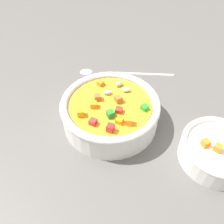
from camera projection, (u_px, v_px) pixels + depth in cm
name	position (u px, v px, depth cm)	size (l,w,h in cm)	color
ground_plane	(112.00, 124.00, 52.35)	(140.00, 140.00, 2.00)	#565451
soup_bowl_main	(112.00, 111.00, 49.34)	(19.77, 19.77, 6.60)	white
spoon	(117.00, 72.00, 62.93)	(3.31, 24.38, 0.88)	silver
side_bowl_small	(219.00, 151.00, 43.64)	(13.32, 13.32, 5.15)	white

